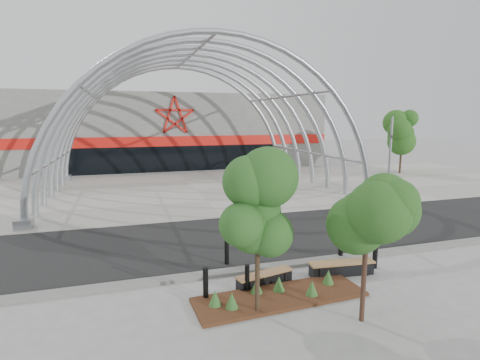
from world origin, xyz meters
TOP-DOWN VIEW (x-y plane):
  - ground at (0.00, 0.00)m, footprint 140.00×140.00m
  - road at (0.00, 3.50)m, footprint 140.00×7.00m
  - forecourt at (0.00, 15.50)m, footprint 60.00×17.00m
  - kerb at (0.00, -0.25)m, footprint 60.00×0.50m
  - arena_building at (0.00, 33.45)m, footprint 34.00×15.24m
  - vault_canopy at (0.00, 15.50)m, footprint 20.80×15.80m
  - planting_bed at (-0.82, -2.48)m, footprint 5.38×1.91m
  - signal_pole at (11.88, 8.43)m, footprint 0.44×0.76m
  - street_tree_0 at (-1.72, -3.11)m, footprint 1.84×1.84m
  - street_tree_1 at (0.86, -4.33)m, footprint 1.65×1.65m
  - bench_0 at (-0.87, -1.48)m, footprint 2.08×0.89m
  - bench_1 at (2.00, -1.53)m, footprint 2.37×0.75m
  - bollard_0 at (-2.94, -1.92)m, footprint 0.16×0.16m
  - bollard_1 at (-1.60, -1.87)m, footprint 0.15×0.15m
  - bollard_2 at (-1.59, 0.59)m, footprint 0.16×0.16m
  - bollard_3 at (3.51, -1.36)m, footprint 0.18×0.18m
  - bollard_4 at (2.84, -0.14)m, footprint 0.18×0.18m
  - bg_tree_1 at (21.00, 18.00)m, footprint 2.70×2.70m

SIDE VIEW (x-z plane):
  - ground at x=0.00m, z-range 0.00..0.00m
  - road at x=0.00m, z-range 0.00..0.02m
  - vault_canopy at x=0.00m, z-range -10.16..10.20m
  - forecourt at x=0.00m, z-range 0.00..0.04m
  - kerb at x=0.00m, z-range 0.00..0.12m
  - planting_bed at x=-0.82m, z-range -0.15..0.41m
  - bench_0 at x=-0.87m, z-range -0.01..0.42m
  - bench_1 at x=2.00m, z-range -0.01..0.48m
  - bollard_1 at x=-1.60m, z-range 0.00..0.94m
  - bollard_0 at x=-2.94m, z-range 0.00..1.02m
  - bollard_2 at x=-1.59m, z-range 0.00..1.02m
  - bollard_3 at x=3.51m, z-range 0.00..1.11m
  - bollard_4 at x=2.84m, z-range 0.00..1.14m
  - street_tree_1 at x=0.86m, z-range 0.85..4.76m
  - signal_pole at x=11.88m, z-range 0.13..5.65m
  - street_tree_0 at x=-1.72m, z-range 0.92..5.12m
  - arena_building at x=0.00m, z-range -0.01..7.99m
  - bg_tree_1 at x=21.00m, z-range 1.29..7.20m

